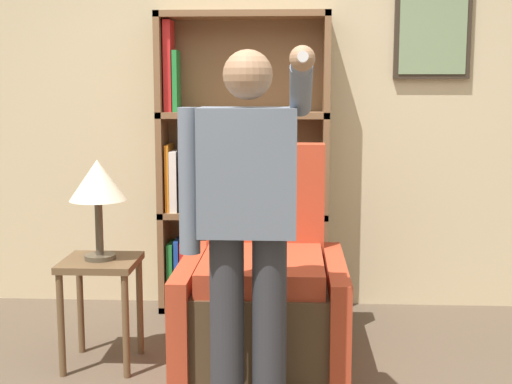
% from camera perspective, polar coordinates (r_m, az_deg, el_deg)
% --- Properties ---
extents(wall_back, '(8.00, 0.11, 2.80)m').
position_cam_1_polar(wall_back, '(4.76, 0.41, 7.66)').
color(wall_back, beige).
rests_on(wall_back, ground_plane).
extents(bookcase, '(1.10, 0.28, 1.93)m').
position_cam_1_polar(bookcase, '(4.64, -2.05, 1.90)').
color(bookcase, brown).
rests_on(bookcase, ground_plane).
extents(armchair, '(0.87, 0.94, 1.15)m').
position_cam_1_polar(armchair, '(3.87, 0.57, -8.25)').
color(armchair, '#4C3823').
rests_on(armchair, ground_plane).
extents(person_standing, '(0.56, 0.78, 1.63)m').
position_cam_1_polar(person_standing, '(3.03, -0.70, -1.96)').
color(person_standing, '#2D2D33').
rests_on(person_standing, ground_plane).
extents(side_table, '(0.39, 0.39, 0.58)m').
position_cam_1_polar(side_table, '(3.86, -12.30, -6.95)').
color(side_table, brown).
rests_on(side_table, ground_plane).
extents(table_lamp, '(0.29, 0.29, 0.52)m').
position_cam_1_polar(table_lamp, '(3.76, -12.55, 0.64)').
color(table_lamp, '#4C4233').
rests_on(table_lamp, side_table).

